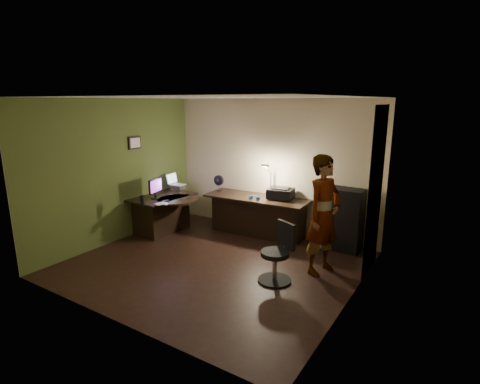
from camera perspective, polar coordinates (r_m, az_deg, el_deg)
The scene contains 27 objects.
floor at distance 6.38m, azimuth -3.97°, elevation -10.90°, with size 4.50×4.00×0.01m, color black.
ceiling at distance 5.80m, azimuth -4.43°, elevation 14.24°, with size 4.50×4.00×0.01m, color silver.
wall_back at distance 7.62m, azimuth 4.81°, elevation 3.86°, with size 4.50×0.01×2.70m, color #BFB08D.
wall_front at distance 4.55m, azimuth -19.38°, elevation -3.68°, with size 4.50×0.01×2.70m, color #BFB08D.
wall_left at distance 7.48m, azimuth -18.25°, elevation 3.04°, with size 0.01×4.00×2.70m, color #BFB08D.
wall_right at distance 4.98m, azimuth 17.20°, elevation -2.02°, with size 0.01×4.00×2.70m, color #BFB08D.
green_wall_overlay at distance 7.47m, azimuth -18.18°, elevation 3.03°, with size 0.00×4.00×2.70m, color #465726.
arched_doorway at distance 6.08m, azimuth 19.93°, elevation 0.08°, with size 0.01×0.90×2.60m, color black.
french_door at distance 4.57m, azimuth 14.84°, elevation -7.22°, with size 0.02×0.92×2.10m, color white.
framed_picture at distance 7.68m, azimuth -15.77°, elevation 7.24°, with size 0.04×0.30×0.25m, color black.
desk_left at distance 7.89m, azimuth -11.58°, elevation -3.29°, with size 0.81×1.31×0.75m, color black.
desk_right at distance 7.56m, azimuth 2.49°, elevation -3.66°, with size 2.09×0.73×0.79m, color black.
cabinet at distance 7.02m, azimuth 15.10°, elevation -3.98°, with size 0.76×0.38×1.14m, color black.
laptop_stand at distance 8.25m, azimuth -9.48°, elevation 0.68°, with size 0.26×0.22×0.11m, color silver.
laptop at distance 8.22m, azimuth -9.53°, elevation 1.89°, with size 0.34×0.32×0.23m, color silver.
monitor at distance 7.61m, azimuth -12.83°, elevation 0.11°, with size 0.09×0.44×0.29m, color black.
mouse at distance 7.09m, azimuth -11.18°, elevation -1.86°, with size 0.06×0.09×0.03m, color silver.
phone at distance 7.41m, azimuth -11.29°, elevation -1.30°, with size 0.07×0.14×0.01m, color black.
pen at distance 7.52m, azimuth -7.73°, elevation -0.93°, with size 0.01×0.13×0.01m, color black.
speaker at distance 7.17m, azimuth -14.67°, elevation -1.22°, with size 0.08×0.08×0.19m, color black.
notepad at distance 7.21m, azimuth -11.96°, elevation -1.74°, with size 0.16×0.23×0.01m, color silver.
desk_fan at distance 7.86m, azimuth -3.21°, elevation 1.38°, with size 0.22×0.12×0.33m, color black.
headphones at distance 7.13m, azimuth 2.20°, elevation -0.89°, with size 0.19×0.08×0.09m, color #25589E.
printer at distance 7.30m, azimuth 6.21°, elevation -0.14°, with size 0.48×0.37×0.21m, color black.
desk_lamp at distance 7.46m, azimuth 4.72°, elevation 2.14°, with size 0.17×0.32×0.70m, color black.
office_chair at distance 5.64m, azimuth 5.36°, elevation -9.28°, with size 0.50×0.50×0.90m, color black.
person at distance 5.91m, azimuth 12.62°, elevation -3.45°, with size 0.67×0.45×1.87m, color #D8A88C.
Camera 1 is at (3.46, -4.66, 2.65)m, focal length 28.00 mm.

